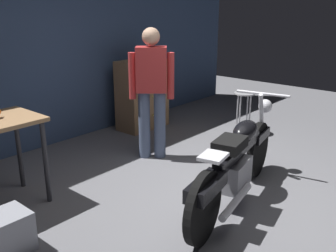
# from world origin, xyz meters

# --- Properties ---
(ground_plane) EXTENTS (12.00, 12.00, 0.00)m
(ground_plane) POSITION_xyz_m (0.00, 0.00, 0.00)
(ground_plane) COLOR slate
(back_wall) EXTENTS (8.00, 0.12, 3.10)m
(back_wall) POSITION_xyz_m (0.00, 2.80, 1.55)
(back_wall) COLOR #384C70
(back_wall) RESTS_ON ground_plane
(motorcycle) EXTENTS (2.16, 0.77, 1.00)m
(motorcycle) POSITION_xyz_m (0.06, -0.16, 0.45)
(motorcycle) COLOR black
(motorcycle) RESTS_ON ground_plane
(person_standing) EXTENTS (0.42, 0.45, 1.67)m
(person_standing) POSITION_xyz_m (0.41, 1.32, 0.93)
(person_standing) COLOR slate
(person_standing) RESTS_ON ground_plane
(shop_stool) EXTENTS (0.32, 0.32, 0.64)m
(shop_stool) POSITION_xyz_m (2.07, 0.93, 0.50)
(shop_stool) COLOR #B2B2B7
(shop_stool) RESTS_ON ground_plane
(wooden_dresser) EXTENTS (0.80, 0.47, 1.10)m
(wooden_dresser) POSITION_xyz_m (1.24, 2.30, 0.55)
(wooden_dresser) COLOR #99724C
(wooden_dresser) RESTS_ON ground_plane
(storage_bin) EXTENTS (0.44, 0.32, 0.34)m
(storage_bin) POSITION_xyz_m (-1.90, 0.81, 0.17)
(storage_bin) COLOR gray
(storage_bin) RESTS_ON ground_plane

